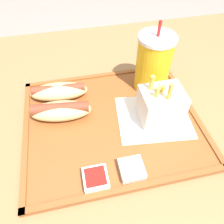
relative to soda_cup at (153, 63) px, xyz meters
name	(u,v)px	position (x,y,z in m)	size (l,w,h in m)	color
ground_plane	(121,213)	(-0.08, -0.10, -0.79)	(8.00, 8.00, 0.00)	gray
dining_table	(125,183)	(-0.08, -0.10, -0.44)	(1.05, 0.93, 0.71)	olive
food_tray	(112,122)	(-0.12, -0.10, -0.08)	(0.40, 0.34, 0.01)	brown
paper_napkin	(153,117)	(-0.03, -0.11, -0.07)	(0.18, 0.16, 0.00)	white
soda_cup	(153,63)	(0.00, 0.00, 0.00)	(0.09, 0.09, 0.18)	gold
hot_dog_far	(59,91)	(-0.24, 0.01, -0.05)	(0.15, 0.07, 0.04)	#DBB270
hot_dog_near	(61,110)	(-0.24, -0.06, -0.05)	(0.15, 0.07, 0.04)	#DBB270
fries_carton	(161,105)	(-0.02, -0.11, -0.03)	(0.09, 0.07, 0.12)	silver
sauce_cup_mayo	(132,169)	(-0.12, -0.23, -0.06)	(0.05, 0.05, 0.02)	silver
sauce_cup_ketchup	(96,178)	(-0.19, -0.23, -0.06)	(0.05, 0.05, 0.02)	silver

